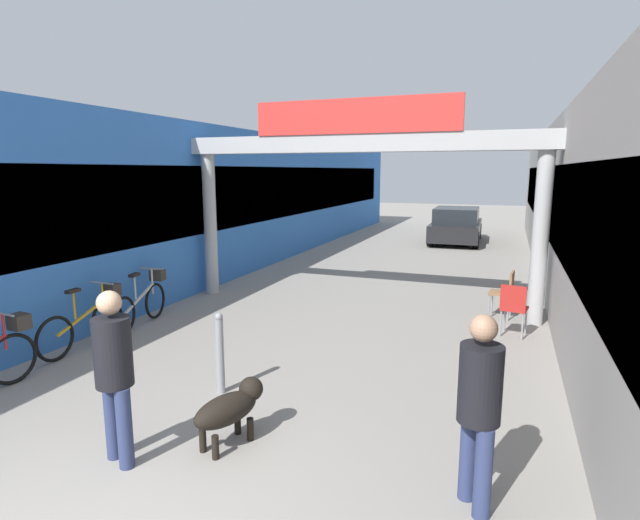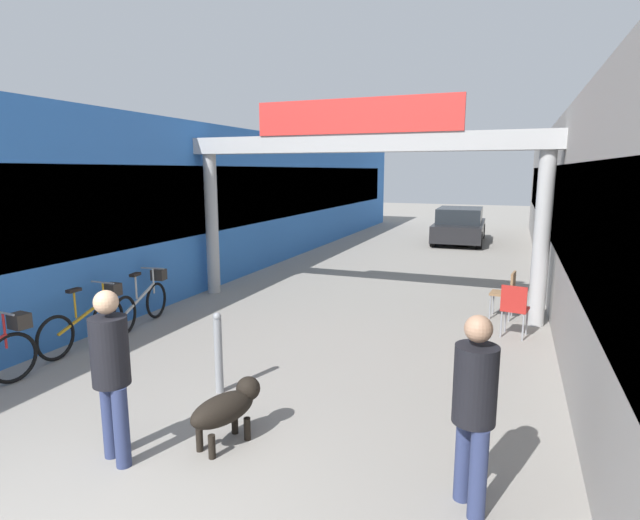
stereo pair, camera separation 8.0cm
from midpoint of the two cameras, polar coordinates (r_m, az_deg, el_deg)
name	(u,v)px [view 2 (the right image)]	position (r m, az deg, el deg)	size (l,w,h in m)	color
storefront_left	(229,199)	(15.22, -10.25, 6.88)	(3.00, 26.00, 3.76)	blue
storefront_right	(620,208)	(13.19, 31.19, 5.09)	(3.00, 26.00, 3.76)	#9E9993
arcade_sign_gateway	(357,163)	(9.79, 4.51, 10.94)	(7.40, 0.47, 4.04)	#B2B2B2
pedestrian_with_dog	(111,366)	(5.05, -22.36, -11.15)	(0.44, 0.44, 1.67)	navy
pedestrian_companion	(474,402)	(4.26, 17.75, -15.16)	(0.47, 0.47, 1.64)	navy
dog_on_leash	(228,407)	(5.29, -10.00, -16.17)	(0.56, 0.88, 0.62)	black
bicycle_orange_second	(89,319)	(8.60, -24.70, -6.19)	(0.46, 1.69, 0.98)	black
bicycle_silver_third	(144,300)	(9.45, -19.22, -4.38)	(0.46, 1.68, 0.98)	black
bollard_post_metal	(218,352)	(6.35, -11.17, -10.30)	(0.10, 0.10, 1.03)	gray
cafe_chair_red_nearer	(514,306)	(8.81, 21.58, -4.89)	(0.47, 0.47, 0.89)	gray
cafe_chair_wood_farther	(507,290)	(9.87, 20.78, -3.25)	(0.45, 0.45, 0.89)	gray
parked_car_black	(459,226)	(19.80, 15.76, 3.79)	(1.88, 4.04, 1.33)	black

